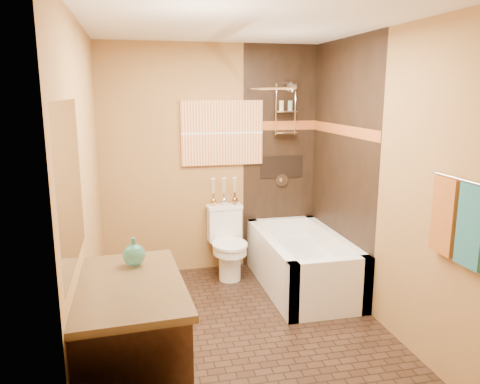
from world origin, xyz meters
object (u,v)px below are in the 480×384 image
object	(u,v)px
vanity	(130,354)
toilet	(228,242)
bathtub	(302,266)
sunset_painting	(222,133)

from	to	relation	value
vanity	toilet	bearing A→B (deg)	61.06
bathtub	vanity	size ratio (longest dim) A/B	1.41
sunset_painting	vanity	bearing A→B (deg)	-113.21
sunset_painting	toilet	bearing A→B (deg)	-90.00
sunset_painting	vanity	xyz separation A→B (m)	(-1.03, -2.41, -1.09)
bathtub	sunset_painting	bearing A→B (deg)	133.58
toilet	vanity	distance (m)	2.39
sunset_painting	toilet	size ratio (longest dim) A/B	1.18
sunset_painting	bathtub	distance (m)	1.66
sunset_painting	toilet	world-z (taller)	sunset_painting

